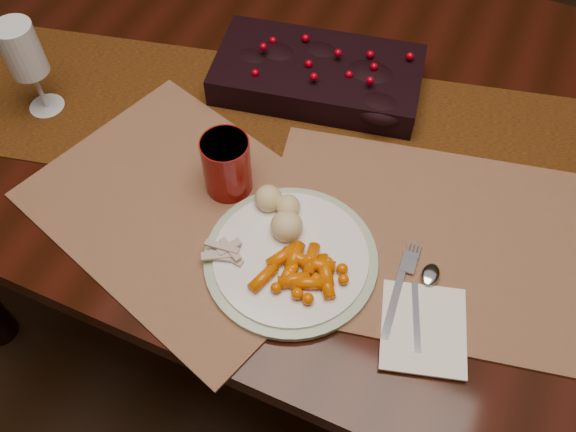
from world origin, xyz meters
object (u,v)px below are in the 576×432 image
at_px(baby_carrots, 296,275).
at_px(turkey_shreds, 222,251).
at_px(dining_table, 349,241).
at_px(placemat_main, 422,238).
at_px(wine_glass, 30,70).
at_px(red_cup, 227,165).
at_px(dinner_plate, 291,258).
at_px(mashed_potatoes, 279,207).
at_px(napkin, 423,328).
at_px(centerpiece, 318,71).

height_order(baby_carrots, turkey_shreds, baby_carrots).
distance_m(dining_table, placemat_main, 0.45).
bearing_deg(wine_glass, dining_table, 18.48).
bearing_deg(red_cup, turkey_shreds, -67.00).
height_order(dining_table, red_cup, red_cup).
bearing_deg(dining_table, wine_glass, -161.52).
height_order(dining_table, dinner_plate, dinner_plate).
xyz_separation_m(dinner_plate, mashed_potatoes, (-0.04, 0.06, 0.03)).
bearing_deg(red_cup, baby_carrots, -35.60).
distance_m(dinner_plate, turkey_shreds, 0.10).
xyz_separation_m(turkey_shreds, napkin, (0.31, 0.01, -0.02)).
relative_size(turkey_shreds, napkin, 0.48).
bearing_deg(wine_glass, dinner_plate, -12.54).
xyz_separation_m(turkey_shreds, red_cup, (-0.05, 0.13, 0.03)).
bearing_deg(baby_carrots, napkin, 1.84).
xyz_separation_m(dining_table, mashed_potatoes, (-0.06, -0.24, 0.42)).
xyz_separation_m(dining_table, baby_carrots, (0.01, -0.33, 0.40)).
bearing_deg(napkin, wine_glass, 153.29).
relative_size(dining_table, turkey_shreds, 27.05).
height_order(centerpiece, red_cup, red_cup).
xyz_separation_m(dining_table, centerpiece, (-0.12, 0.06, 0.41)).
bearing_deg(dinner_plate, red_cup, 148.96).
xyz_separation_m(dining_table, placemat_main, (0.16, -0.18, 0.38)).
relative_size(placemat_main, napkin, 3.60).
height_order(turkey_shreds, red_cup, red_cup).
relative_size(mashed_potatoes, napkin, 0.64).
xyz_separation_m(turkey_shreds, wine_glass, (-0.44, 0.16, 0.06)).
distance_m(placemat_main, turkey_shreds, 0.31).
xyz_separation_m(mashed_potatoes, red_cup, (-0.10, 0.03, 0.01)).
bearing_deg(napkin, baby_carrots, 166.12).
bearing_deg(wine_glass, placemat_main, 0.13).
bearing_deg(red_cup, centerpiece, 80.95).
xyz_separation_m(dinner_plate, wine_glass, (-0.53, 0.12, 0.08)).
distance_m(dinner_plate, mashed_potatoes, 0.08).
height_order(baby_carrots, mashed_potatoes, mashed_potatoes).
height_order(mashed_potatoes, red_cup, red_cup).
distance_m(placemat_main, baby_carrots, 0.21).
relative_size(dining_table, mashed_potatoes, 20.46).
xyz_separation_m(red_cup, wine_glass, (-0.39, 0.03, 0.03)).
bearing_deg(dinner_plate, dining_table, 87.51).
relative_size(dining_table, red_cup, 17.12).
height_order(dining_table, mashed_potatoes, mashed_potatoes).
relative_size(placemat_main, wine_glass, 2.75).
relative_size(centerpiece, baby_carrots, 3.49).
bearing_deg(baby_carrots, dining_table, 91.56).
bearing_deg(mashed_potatoes, wine_glass, 172.93).
bearing_deg(turkey_shreds, centerpiece, 91.51).
distance_m(napkin, red_cup, 0.39).
xyz_separation_m(placemat_main, napkin, (0.05, -0.15, 0.00)).
relative_size(centerpiece, placemat_main, 0.75).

